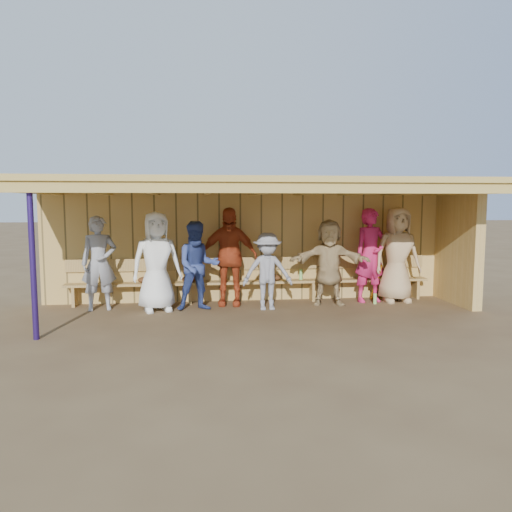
{
  "coord_description": "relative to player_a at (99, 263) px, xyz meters",
  "views": [
    {
      "loc": [
        -1.15,
        -9.2,
        2.09
      ],
      "look_at": [
        0.0,
        0.35,
        1.05
      ],
      "focal_mm": 35.0,
      "sensor_mm": 36.0,
      "label": 1
    }
  ],
  "objects": [
    {
      "name": "player_c",
      "position": [
        1.9,
        -0.25,
        -0.05
      ],
      "size": [
        0.92,
        0.76,
        1.73
      ],
      "primitive_type": "imported",
      "rotation": [
        0.0,
        0.0,
        0.14
      ],
      "color": "navy",
      "rests_on": "ground"
    },
    {
      "name": "player_g",
      "position": [
        5.49,
        0.14,
        0.07
      ],
      "size": [
        0.8,
        0.61,
        1.97
      ],
      "primitive_type": "imported",
      "rotation": [
        0.0,
        0.0,
        0.21
      ],
      "color": "#CA2059",
      "rests_on": "ground"
    },
    {
      "name": "player_a",
      "position": [
        0.0,
        0.0,
        0.0
      ],
      "size": [
        0.75,
        0.57,
        1.83
      ],
      "primitive_type": "imported",
      "rotation": [
        0.0,
        0.0,
        0.22
      ],
      "color": "#92949A",
      "rests_on": "ground"
    },
    {
      "name": "player_f",
      "position": [
        4.55,
        -0.07,
        -0.04
      ],
      "size": [
        1.68,
        0.78,
        1.75
      ],
      "primitive_type": "imported",
      "rotation": [
        0.0,
        0.0,
        -0.17
      ],
      "color": "tan",
      "rests_on": "ground"
    },
    {
      "name": "player_h",
      "position": [
        6.04,
        0.07,
        0.08
      ],
      "size": [
        0.99,
        0.66,
        2.0
      ],
      "primitive_type": "imported",
      "rotation": [
        0.0,
        0.0,
        0.03
      ],
      "color": "tan",
      "rests_on": "ground"
    },
    {
      "name": "player_e",
      "position": [
        3.24,
        -0.36,
        -0.16
      ],
      "size": [
        0.97,
        0.56,
        1.5
      ],
      "primitive_type": "imported",
      "rotation": [
        0.0,
        0.0,
        0.01
      ],
      "color": "gray",
      "rests_on": "ground"
    },
    {
      "name": "ground",
      "position": [
        3.02,
        -0.67,
        -0.92
      ],
      "size": [
        90.0,
        90.0,
        0.0
      ],
      "primitive_type": "plane",
      "color": "brown",
      "rests_on": "ground"
    },
    {
      "name": "dugout_equipment",
      "position": [
        2.68,
        0.32,
        -0.43
      ],
      "size": [
        5.54,
        0.62,
        0.8
      ],
      "color": "orange",
      "rests_on": "ground"
    },
    {
      "name": "player_b",
      "position": [
        1.11,
        -0.23,
        0.04
      ],
      "size": [
        1.07,
        0.84,
        1.92
      ],
      "primitive_type": "imported",
      "rotation": [
        0.0,
        0.0,
        0.27
      ],
      "color": "white",
      "rests_on": "ground"
    },
    {
      "name": "dugout_structure",
      "position": [
        3.41,
        0.02,
        0.78
      ],
      "size": [
        8.8,
        3.2,
        2.5
      ],
      "color": "tan",
      "rests_on": "ground"
    },
    {
      "name": "bench",
      "position": [
        3.02,
        0.45,
        -0.39
      ],
      "size": [
        7.6,
        0.34,
        0.93
      ],
      "color": "tan",
      "rests_on": "ground"
    },
    {
      "name": "player_d",
      "position": [
        2.52,
        0.14,
        0.08
      ],
      "size": [
        1.22,
        0.65,
        1.99
      ],
      "primitive_type": "imported",
      "rotation": [
        0.0,
        0.0,
        -0.15
      ],
      "color": "#B23E1C",
      "rests_on": "ground"
    }
  ]
}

